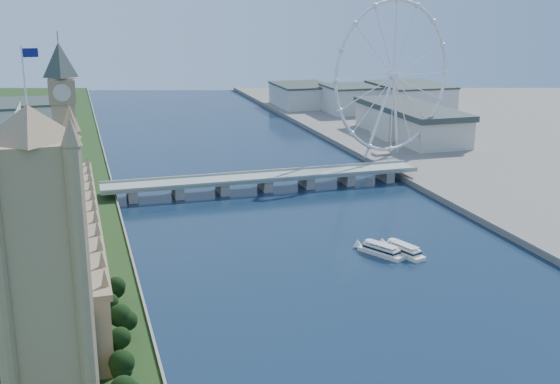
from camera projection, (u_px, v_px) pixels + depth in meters
name	position (u px, v px, depth m)	size (l,w,h in m)	color
victoria_tower	(41.00, 256.00, 204.63)	(28.16, 28.16, 112.00)	tan
parliament_range	(72.00, 243.00, 322.37)	(24.00, 200.00, 70.00)	tan
big_ben	(63.00, 106.00, 409.23)	(20.02, 20.02, 110.00)	tan
westminster_bridge	(265.00, 180.00, 480.83)	(220.00, 22.00, 9.50)	gray
london_eye	(393.00, 77.00, 548.43)	(113.60, 39.12, 124.30)	silver
county_hall	(409.00, 140.00, 650.82)	(54.00, 144.00, 35.00)	beige
city_skyline	(235.00, 108.00, 729.01)	(505.00, 280.00, 32.00)	beige
tour_boat_near	(381.00, 255.00, 359.63)	(7.38, 28.92, 6.38)	silver
tour_boat_far	(403.00, 255.00, 359.96)	(7.40, 28.99, 6.40)	white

